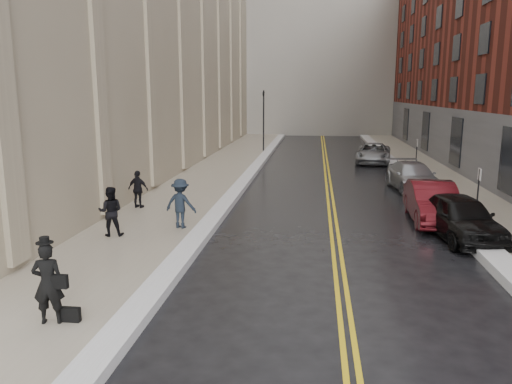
% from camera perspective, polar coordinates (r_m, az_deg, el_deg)
% --- Properties ---
extents(ground, '(160.00, 160.00, 0.00)m').
position_cam_1_polar(ground, '(12.59, -1.71, -12.22)').
color(ground, black).
rests_on(ground, ground).
extents(sidewalk_left, '(4.00, 64.00, 0.15)m').
position_cam_1_polar(sidewalk_left, '(28.55, -5.89, 1.27)').
color(sidewalk_left, gray).
rests_on(sidewalk_left, ground).
extents(sidewalk_right, '(3.00, 64.00, 0.15)m').
position_cam_1_polar(sidewalk_right, '(28.79, 21.34, 0.63)').
color(sidewalk_right, gray).
rests_on(sidewalk_right, ground).
extents(lane_stripe_a, '(0.12, 64.00, 0.01)m').
position_cam_1_polar(lane_stripe_a, '(27.88, 8.05, 0.82)').
color(lane_stripe_a, gold).
rests_on(lane_stripe_a, ground).
extents(lane_stripe_b, '(0.12, 64.00, 0.01)m').
position_cam_1_polar(lane_stripe_b, '(27.88, 8.54, 0.81)').
color(lane_stripe_b, gold).
rests_on(lane_stripe_b, ground).
extents(snow_ridge_left, '(0.70, 60.80, 0.26)m').
position_cam_1_polar(snow_ridge_left, '(28.12, -1.32, 1.29)').
color(snow_ridge_left, silver).
rests_on(snow_ridge_left, ground).
extents(snow_ridge_right, '(0.85, 60.80, 0.30)m').
position_cam_1_polar(snow_ridge_right, '(28.36, 17.73, 0.87)').
color(snow_ridge_right, silver).
rests_on(snow_ridge_right, ground).
extents(traffic_signal, '(0.18, 0.15, 5.20)m').
position_cam_1_polar(traffic_signal, '(41.68, 0.87, 8.64)').
color(traffic_signal, black).
rests_on(traffic_signal, ground).
extents(parking_sign_near, '(0.06, 0.35, 2.23)m').
position_cam_1_polar(parking_sign_near, '(20.69, 24.04, 0.11)').
color(parking_sign_near, black).
rests_on(parking_sign_near, ground).
extents(parking_sign_far, '(0.06, 0.35, 2.23)m').
position_cam_1_polar(parking_sign_far, '(32.22, 17.87, 4.23)').
color(parking_sign_far, black).
rests_on(parking_sign_far, ground).
extents(car_black, '(2.41, 4.75, 1.55)m').
position_cam_1_polar(car_black, '(18.73, 22.34, -2.67)').
color(car_black, black).
rests_on(car_black, ground).
extents(car_maroon, '(1.81, 4.81, 1.57)m').
position_cam_1_polar(car_maroon, '(20.80, 19.54, -1.12)').
color(car_maroon, '#470C11').
rests_on(car_maroon, ground).
extents(car_silver_near, '(2.54, 5.16, 1.44)m').
position_cam_1_polar(car_silver_near, '(27.16, 17.49, 1.67)').
color(car_silver_near, '#93959A').
rests_on(car_silver_near, ground).
extents(car_silver_far, '(3.04, 5.39, 1.42)m').
position_cam_1_polar(car_silver_far, '(37.17, 13.27, 4.34)').
color(car_silver_far, gray).
rests_on(car_silver_far, ground).
extents(pedestrian_main, '(0.73, 0.57, 1.79)m').
position_cam_1_polar(pedestrian_main, '(11.63, -22.67, -9.61)').
color(pedestrian_main, black).
rests_on(pedestrian_main, sidewalk_left).
extents(pedestrian_a, '(0.96, 0.82, 1.72)m').
position_cam_1_polar(pedestrian_a, '(17.87, -16.29, -2.14)').
color(pedestrian_a, black).
rests_on(pedestrian_a, sidewalk_left).
extents(pedestrian_b, '(1.28, 0.88, 1.82)m').
position_cam_1_polar(pedestrian_b, '(18.35, -8.61, -1.30)').
color(pedestrian_b, black).
rests_on(pedestrian_b, sidewalk_left).
extents(pedestrian_c, '(1.01, 0.58, 1.61)m').
position_cam_1_polar(pedestrian_c, '(21.92, -13.31, 0.31)').
color(pedestrian_c, black).
rests_on(pedestrian_c, sidewalk_left).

